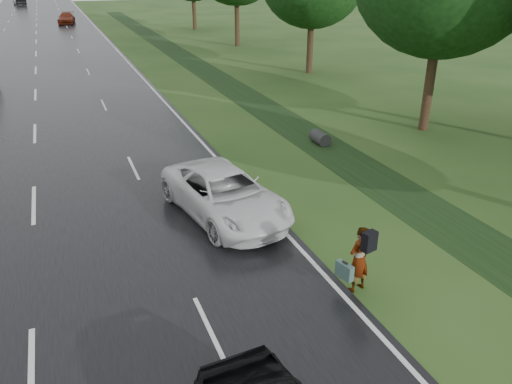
% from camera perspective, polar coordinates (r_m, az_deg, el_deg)
% --- Properties ---
extents(ground, '(220.00, 220.00, 0.00)m').
position_cam_1_polar(ground, '(10.82, -24.27, -19.03)').
color(ground, '#234217').
rests_on(ground, ground).
extents(road, '(14.00, 180.00, 0.04)m').
position_cam_1_polar(road, '(53.55, -23.83, 15.04)').
color(road, black).
rests_on(road, ground).
extents(edge_stripe_east, '(0.12, 180.00, 0.01)m').
position_cam_1_polar(edge_stripe_east, '(53.81, -16.44, 16.14)').
color(edge_stripe_east, silver).
rests_on(edge_stripe_east, road).
extents(center_line, '(0.12, 180.00, 0.01)m').
position_cam_1_polar(center_line, '(53.55, -23.83, 15.06)').
color(center_line, silver).
rests_on(center_line, road).
extents(drainage_ditch, '(2.20, 120.00, 0.56)m').
position_cam_1_polar(drainage_ditch, '(29.51, -0.92, 10.77)').
color(drainage_ditch, black).
rests_on(drainage_ditch, ground).
extents(pedestrian, '(0.85, 0.65, 1.68)m').
position_cam_1_polar(pedestrian, '(11.91, 11.66, -7.47)').
color(pedestrian, '#A5998C').
rests_on(pedestrian, ground).
extents(white_pickup, '(3.21, 5.47, 1.43)m').
position_cam_1_polar(white_pickup, '(15.12, -3.61, -0.23)').
color(white_pickup, silver).
rests_on(white_pickup, road).
extents(far_car_red, '(2.51, 4.82, 1.33)m').
position_cam_1_polar(far_car_red, '(72.54, -20.86, 18.07)').
color(far_car_red, maroon).
rests_on(far_car_red, road).
extents(far_car_dark, '(2.55, 5.37, 1.70)m').
position_cam_1_polar(far_car_dark, '(109.27, -25.42, 19.17)').
color(far_car_dark, black).
rests_on(far_car_dark, road).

